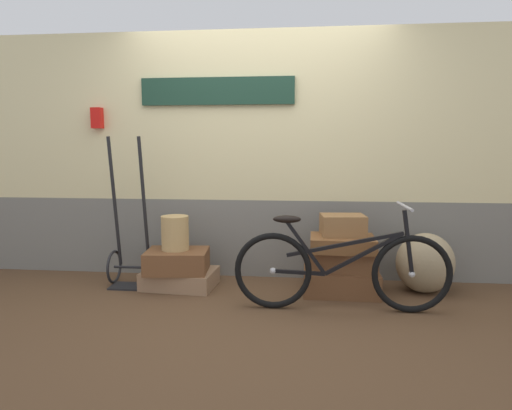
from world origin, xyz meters
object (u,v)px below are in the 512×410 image
Objects in this scene: bicycle at (341,269)px; luggage_trolley at (130,251)px; suitcase_1 at (177,261)px; suitcase_2 at (341,281)px; burlap_sack at (425,263)px; suitcase_0 at (180,278)px; suitcase_3 at (344,259)px; suitcase_5 at (343,225)px; wicker_basket at (175,233)px; suitcase_4 at (342,243)px.

luggage_trolley is at bearing 165.42° from bicycle.
suitcase_2 is (1.47, 0.03, -0.15)m from suitcase_1.
suitcase_1 is 2.21m from burlap_sack.
burlap_sack is (2.20, 0.07, 0.19)m from suitcase_0.
suitcase_1 is 0.93× the size of suitcase_3.
suitcase_3 is 0.30m from suitcase_5.
wicker_basket is 2.24m from burlap_sack.
suitcase_1 reaches higher than suitcase_2.
suitcase_1 is 1.48m from suitcase_4.
luggage_trolley reaches higher than suitcase_3.
suitcase_2 is 1.18× the size of suitcase_4.
suitcase_2 is at bearing -3.83° from suitcase_1.
suitcase_5 reaches higher than suitcase_1.
suitcase_5 is 0.71× the size of burlap_sack.
suitcase_4 is at bearing -5.29° from suitcase_1.
burlap_sack is at bearing 2.56° from wicker_basket.
suitcase_2 is 1.22× the size of burlap_sack.
bicycle is at bearing -94.67° from suitcase_2.
suitcase_0 is 1.17× the size of suitcase_1.
suitcase_5 reaches higher than suitcase_4.
luggage_trolley is at bearing 173.54° from suitcase_5.
burlap_sack is at bearing 34.12° from bicycle.
bicycle is (1.89, -0.49, 0.02)m from luggage_trolley.
wicker_basket is at bearing -177.44° from burlap_sack.
bicycle is (-0.04, -0.44, 0.23)m from suitcase_2.
bicycle reaches higher than suitcase_4.
luggage_trolley reaches higher than wicker_basket.
burlap_sack is (2.22, 0.10, -0.24)m from wicker_basket.
suitcase_4 reaches higher than suitcase_0.
suitcase_3 is at bearing -173.90° from burlap_sack.
bicycle is (-0.05, -0.45, -0.27)m from suitcase_5.
suitcase_2 is 0.50m from bicycle.
burlap_sack reaches higher than suitcase_3.
suitcase_3 is 0.72m from burlap_sack.
suitcase_4 is 1.49m from wicker_basket.
suitcase_5 is 0.22× the size of bicycle.
suitcase_0 is at bearing 179.30° from suitcase_4.
suitcase_2 is 0.50m from suitcase_5.
suitcase_4 is 1.95m from luggage_trolley.
bicycle is (-0.07, -0.45, 0.03)m from suitcase_3.
burlap_sack is (0.73, 0.13, -0.19)m from suitcase_4.
suitcase_3 is at bearing -1.16° from luggage_trolley.
burlap_sack is (0.73, 0.07, -0.34)m from suitcase_5.
suitcase_5 is 1.96m from luggage_trolley.
suitcase_2 is at bearing 0.44° from wicker_basket.
suitcase_1 is 1.48m from bicycle.
suitcase_0 is 1.51m from bicycle.
luggage_trolley reaches higher than suitcase_1.
suitcase_3 is at bearing 0.86° from wicker_basket.
suitcase_3 is 0.46m from bicycle.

